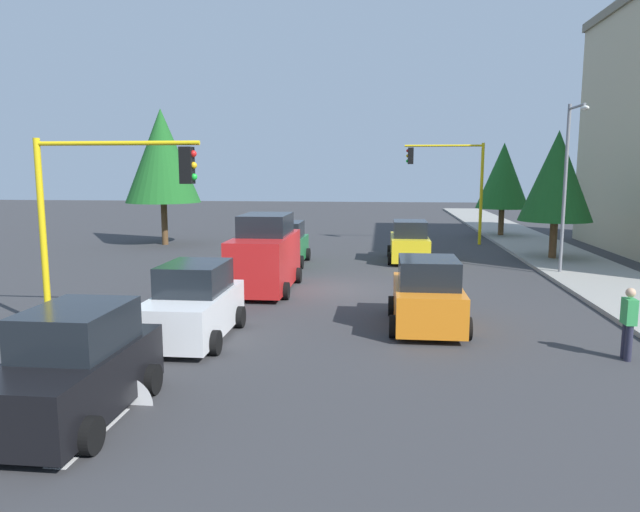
% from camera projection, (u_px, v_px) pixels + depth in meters
% --- Properties ---
extents(ground_plane, '(120.00, 120.00, 0.00)m').
position_uv_depth(ground_plane, '(333.00, 290.00, 21.41)').
color(ground_plane, '#353538').
extents(sidewalk_kerb, '(80.00, 4.00, 0.15)m').
position_uv_depth(sidewalk_kerb, '(584.00, 270.00, 25.21)').
color(sidewalk_kerb, gray).
rests_on(sidewalk_kerb, ground).
extents(lane_arrow_near, '(2.40, 1.10, 1.10)m').
position_uv_depth(lane_arrow_near, '(113.00, 416.00, 10.40)').
color(lane_arrow_near, silver).
rests_on(lane_arrow_near, ground).
extents(traffic_signal_near_right, '(0.36, 4.59, 5.22)m').
position_uv_depth(traffic_signal_near_right, '(106.00, 195.00, 15.56)').
color(traffic_signal_near_right, yellow).
rests_on(traffic_signal_near_right, ground).
extents(traffic_signal_far_left, '(0.36, 4.59, 5.92)m').
position_uv_depth(traffic_signal_far_left, '(451.00, 173.00, 33.97)').
color(traffic_signal_far_left, yellow).
rests_on(traffic_signal_far_left, ground).
extents(street_lamp_curbside, '(2.15, 0.28, 7.00)m').
position_uv_depth(street_lamp_curbside, '(569.00, 170.00, 23.36)').
color(street_lamp_curbside, slate).
rests_on(street_lamp_curbside, ground).
extents(tree_opposite_side, '(4.31, 4.31, 7.87)m').
position_uv_depth(tree_opposite_side, '(162.00, 156.00, 33.62)').
color(tree_opposite_side, brown).
rests_on(tree_opposite_side, ground).
extents(tree_roadside_mid, '(3.43, 3.43, 6.23)m').
position_uv_depth(tree_roadside_mid, '(557.00, 176.00, 27.63)').
color(tree_roadside_mid, brown).
rests_on(tree_roadside_mid, ground).
extents(tree_roadside_far, '(3.37, 3.37, 6.12)m').
position_uv_depth(tree_roadside_far, '(503.00, 176.00, 37.53)').
color(tree_roadside_far, brown).
rests_on(tree_roadside_far, ground).
extents(delivery_van_red, '(4.80, 2.22, 2.77)m').
position_uv_depth(delivery_van_red, '(265.00, 255.00, 21.19)').
color(delivery_van_red, red).
rests_on(delivery_van_red, ground).
extents(car_black, '(3.94, 2.03, 1.98)m').
position_uv_depth(car_black, '(75.00, 369.00, 10.24)').
color(car_black, black).
rests_on(car_black, ground).
extents(car_yellow, '(4.11, 2.07, 1.98)m').
position_uv_depth(car_yellow, '(409.00, 243.00, 27.99)').
color(car_yellow, yellow).
rests_on(car_yellow, ground).
extents(car_orange, '(3.78, 2.12, 1.98)m').
position_uv_depth(car_orange, '(427.00, 296.00, 16.17)').
color(car_orange, orange).
rests_on(car_orange, ground).
extents(car_green, '(3.97, 1.92, 1.98)m').
position_uv_depth(car_green, '(286.00, 245.00, 27.13)').
color(car_green, '#1E7238').
rests_on(car_green, ground).
extents(car_white, '(3.97, 2.06, 1.98)m').
position_uv_depth(car_white, '(194.00, 305.00, 15.08)').
color(car_white, white).
rests_on(car_white, ground).
extents(pedestrian_crossing, '(0.40, 0.24, 1.70)m').
position_uv_depth(pedestrian_crossing, '(628.00, 322.00, 13.37)').
color(pedestrian_crossing, '#262638').
rests_on(pedestrian_crossing, ground).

